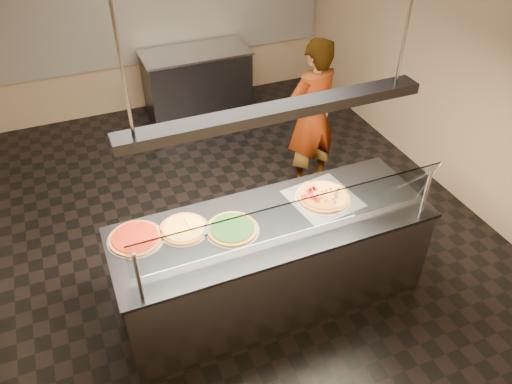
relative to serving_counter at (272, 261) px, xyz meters
name	(u,v)px	position (x,y,z in m)	size (l,w,h in m)	color
ground	(239,217)	(0.13, 1.19, -0.48)	(5.00, 6.00, 0.02)	black
wall_back	(158,3)	(0.13, 4.20, 1.03)	(5.00, 0.02, 3.00)	#907F5D
wall_front	(449,350)	(0.13, -1.82, 1.03)	(5.00, 0.02, 3.00)	#907F5D
wall_right	(450,55)	(2.64, 1.19, 1.03)	(0.02, 6.00, 3.00)	#907F5D
tile_band	(160,19)	(0.13, 4.17, 0.83)	(4.90, 0.02, 1.20)	silver
serving_counter	(272,261)	(0.00, 0.00, 0.00)	(2.70, 0.94, 0.93)	#B7B7BC
sneeze_guard	(293,219)	(0.00, -0.34, 0.76)	(2.46, 0.18, 0.54)	#B7B7BC
perforated_tray	(323,198)	(0.52, 0.11, 0.47)	(0.62, 0.62, 0.01)	silver
half_pizza_pepperoni	(312,198)	(0.41, 0.11, 0.50)	(0.28, 0.48, 0.05)	brown
half_pizza_sausage	(334,193)	(0.63, 0.11, 0.49)	(0.28, 0.48, 0.04)	brown
pizza_spinach	(232,228)	(-0.35, 0.03, 0.48)	(0.44, 0.44, 0.03)	silver
pizza_cheese	(184,228)	(-0.71, 0.19, 0.48)	(0.41, 0.41, 0.03)	silver
pizza_tomato	(135,238)	(-1.10, 0.22, 0.48)	(0.45, 0.45, 0.03)	silver
pizza_spatula	(194,226)	(-0.63, 0.16, 0.49)	(0.18, 0.23, 0.02)	#B7B7BC
prep_table	(197,82)	(0.47, 3.74, 0.00)	(1.51, 0.74, 0.93)	#2D2D31
worker	(312,116)	(1.14, 1.49, 0.44)	(0.66, 0.43, 1.81)	black
heat_lamp_housing	(276,112)	(0.00, 0.00, 1.48)	(2.30, 0.18, 0.08)	#2D2D31
lamp_rod_left	(121,60)	(-1.00, 0.00, 2.03)	(0.02, 0.02, 1.01)	#B7B7BC
lamp_rod_right	(409,16)	(1.00, 0.00, 2.03)	(0.02, 0.02, 1.01)	#B7B7BC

